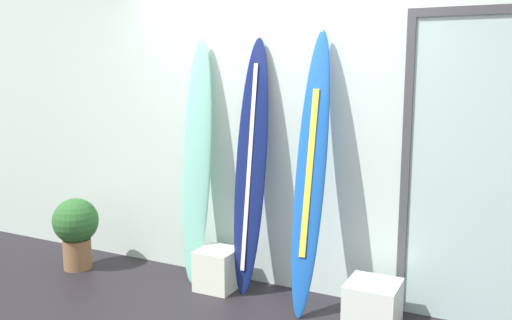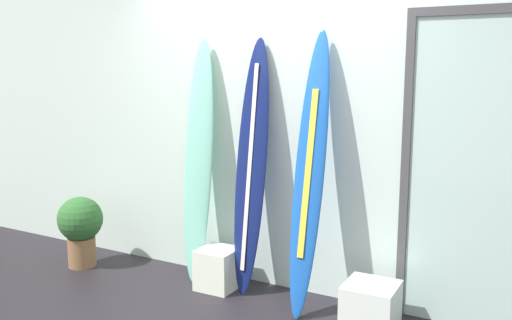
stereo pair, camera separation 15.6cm
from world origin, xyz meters
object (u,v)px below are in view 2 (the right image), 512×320
at_px(surfboard_navy, 251,168).
at_px(display_block_center, 371,306).
at_px(glass_door, 491,170).
at_px(surfboard_seafoam, 198,163).
at_px(surfboard_cobalt, 309,175).
at_px(potted_plant, 81,226).
at_px(display_block_left, 218,269).

bearing_deg(surfboard_navy, display_block_center, -9.43).
bearing_deg(display_block_center, glass_door, 26.63).
distance_m(surfboard_seafoam, surfboard_navy, 0.51).
distance_m(surfboard_cobalt, potted_plant, 2.28).
bearing_deg(surfboard_seafoam, potted_plant, -165.63).
bearing_deg(display_block_center, potted_plant, -177.80).
bearing_deg(potted_plant, display_block_center, 2.20).
height_order(surfboard_cobalt, display_block_left, surfboard_cobalt).
distance_m(surfboard_seafoam, display_block_left, 0.89).
xyz_separation_m(surfboard_seafoam, potted_plant, (-1.12, -0.29, -0.63)).
height_order(surfboard_seafoam, surfboard_navy, surfboard_seafoam).
relative_size(display_block_center, glass_door, 0.17).
bearing_deg(surfboard_seafoam, surfboard_cobalt, -5.95).
xyz_separation_m(display_block_left, potted_plant, (-1.38, -0.17, 0.22)).
relative_size(surfboard_cobalt, glass_door, 0.95).
xyz_separation_m(surfboard_cobalt, display_block_center, (0.51, -0.07, -0.87)).
bearing_deg(surfboard_cobalt, display_block_left, -179.91).
distance_m(surfboard_cobalt, glass_door, 1.23).
bearing_deg(display_block_left, surfboard_navy, 22.34).
xyz_separation_m(display_block_center, potted_plant, (-2.70, -0.10, 0.22)).
bearing_deg(display_block_left, potted_plant, -172.77).
height_order(surfboard_navy, display_block_left, surfboard_navy).
bearing_deg(display_block_center, surfboard_navy, 170.57).
xyz_separation_m(surfboard_navy, potted_plant, (-1.63, -0.28, -0.64)).
bearing_deg(surfboard_seafoam, surfboard_navy, -0.71).
bearing_deg(display_block_center, surfboard_seafoam, 173.39).
distance_m(glass_door, potted_plant, 3.49).
bearing_deg(potted_plant, surfboard_seafoam, 14.37).
relative_size(surfboard_cobalt, display_block_center, 5.70).
bearing_deg(display_block_left, display_block_center, -3.07).
relative_size(display_block_center, potted_plant, 0.56).
bearing_deg(surfboard_cobalt, glass_door, 12.71).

